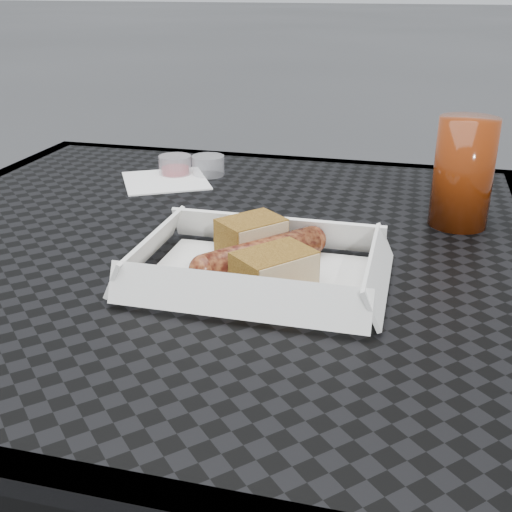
{
  "coord_description": "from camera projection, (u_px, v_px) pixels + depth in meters",
  "views": [
    {
      "loc": [
        0.24,
        -0.66,
        1.02
      ],
      "look_at": [
        0.1,
        -0.1,
        0.78
      ],
      "focal_mm": 45.0,
      "sensor_mm": 36.0,
      "label": 1
    }
  ],
  "objects": [
    {
      "name": "drink_glass",
      "position": [
        463.0,
        173.0,
        0.76
      ],
      "size": [
        0.07,
        0.07,
        0.13
      ],
      "primitive_type": "cylinder",
      "color": "#5F2008",
      "rests_on": "patio_table"
    },
    {
      "name": "condiment_cup_sauce",
      "position": [
        175.0,
        165.0,
        0.98
      ],
      "size": [
        0.05,
        0.05,
        0.03
      ],
      "primitive_type": "cylinder",
      "color": "maroon",
      "rests_on": "patio_table"
    },
    {
      "name": "bratwurst",
      "position": [
        261.0,
        254.0,
        0.66
      ],
      "size": [
        0.12,
        0.13,
        0.03
      ],
      "rotation": [
        0.0,
        0.0,
        0.86
      ],
      "color": "brown",
      "rests_on": "food_tray"
    },
    {
      "name": "veg_garnish",
      "position": [
        307.0,
        299.0,
        0.59
      ],
      "size": [
        0.03,
        0.03,
        0.0
      ],
      "color": "#D54F09",
      "rests_on": "food_tray"
    },
    {
      "name": "food_tray",
      "position": [
        258.0,
        278.0,
        0.65
      ],
      "size": [
        0.22,
        0.15,
        0.0
      ],
      "primitive_type": "cube",
      "color": "white",
      "rests_on": "patio_table"
    },
    {
      "name": "patio_table",
      "position": [
        198.0,
        296.0,
        0.78
      ],
      "size": [
        0.8,
        0.8,
        0.74
      ],
      "color": "black",
      "rests_on": "ground"
    },
    {
      "name": "bread_near",
      "position": [
        251.0,
        237.0,
        0.69
      ],
      "size": [
        0.08,
        0.08,
        0.04
      ],
      "primitive_type": "cube",
      "rotation": [
        0.0,
        0.0,
        0.86
      ],
      "color": "brown",
      "rests_on": "food_tray"
    },
    {
      "name": "bread_far",
      "position": [
        274.0,
        270.0,
        0.61
      ],
      "size": [
        0.08,
        0.09,
        0.04
      ],
      "primitive_type": "cube",
      "rotation": [
        0.0,
        0.0,
        0.86
      ],
      "color": "brown",
      "rests_on": "food_tray"
    },
    {
      "name": "condiment_cup_empty",
      "position": [
        208.0,
        166.0,
        0.98
      ],
      "size": [
        0.05,
        0.05,
        0.03
      ],
      "primitive_type": "cylinder",
      "color": "silver",
      "rests_on": "patio_table"
    },
    {
      "name": "napkin",
      "position": [
        166.0,
        181.0,
        0.96
      ],
      "size": [
        0.16,
        0.16,
        0.0
      ],
      "primitive_type": "cube",
      "rotation": [
        0.0,
        0.0,
        0.52
      ],
      "color": "white",
      "rests_on": "patio_table"
    }
  ]
}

